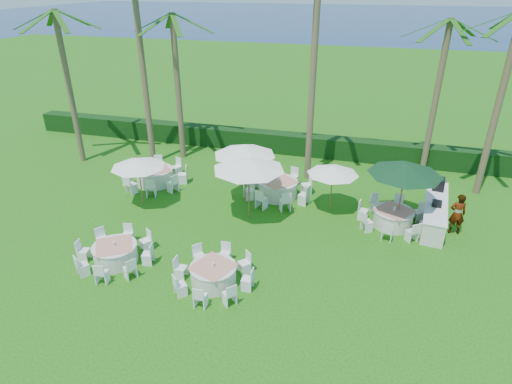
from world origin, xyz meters
TOP-DOWN VIEW (x-y plane):
  - ground at (0.00, 0.00)m, footprint 120.00×120.00m
  - hedge at (0.00, 12.00)m, footprint 34.00×1.00m
  - ocean at (0.00, 102.00)m, footprint 260.00×260.00m
  - banquet_table_a at (-3.64, -0.90)m, footprint 2.90×2.90m
  - banquet_table_b at (0.37, -1.10)m, footprint 2.85×2.85m
  - banquet_table_d at (-5.46, 5.72)m, footprint 3.27×3.27m
  - banquet_table_e at (1.02, 6.04)m, footprint 3.32×3.32m
  - banquet_table_f at (6.43, 4.68)m, footprint 3.00×3.00m
  - umbrella_a at (-4.92, 3.46)m, footprint 2.48×2.48m
  - umbrella_b at (0.25, 3.68)m, footprint 3.12×3.12m
  - umbrella_c at (-0.34, 5.02)m, footprint 2.86×2.86m
  - umbrella_d at (3.66, 5.28)m, footprint 2.31×2.31m
  - umbrella_green at (6.62, 4.82)m, footprint 3.05×3.05m
  - buffet_table at (8.17, 5.54)m, footprint 1.41×4.43m
  - staff_person at (8.92, 4.75)m, footprint 0.72×0.53m
  - palm_a at (-6.96, 8.36)m, footprint 4.20×4.39m
  - palm_b at (-5.63, 9.62)m, footprint 4.41×4.08m
  - palm_c at (2.04, 8.63)m, footprint 4.41×4.03m
  - palm_d at (8.10, 11.30)m, footprint 4.37×4.25m
  - palm_e at (10.51, 9.12)m, footprint 4.32×4.31m
  - palm_f at (-11.08, 7.46)m, footprint 4.23×4.38m

SIDE VIEW (x-z plane):
  - ground at x=0.00m, z-range 0.00..0.00m
  - ocean at x=0.00m, z-range 0.00..0.00m
  - banquet_table_b at x=0.37m, z-range -0.06..0.82m
  - banquet_table_a at x=-3.64m, z-range -0.06..0.83m
  - banquet_table_f at x=6.43m, z-range -0.06..0.85m
  - banquet_table_d at x=-5.46m, z-range -0.06..0.94m
  - banquet_table_e at x=1.02m, z-range -0.06..0.95m
  - buffet_table at x=8.17m, z-range -0.23..1.32m
  - hedge at x=0.00m, z-range 0.00..1.20m
  - staff_person at x=8.92m, z-range 0.00..1.82m
  - umbrella_d at x=3.66m, z-range 0.92..3.16m
  - umbrella_a at x=-4.92m, z-range 0.97..3.33m
  - umbrella_b at x=0.25m, z-range 1.17..4.02m
  - umbrella_green at x=6.62m, z-range 1.20..4.10m
  - umbrella_c at x=-0.34m, z-range 1.21..4.15m
  - palm_d at x=8.10m, z-range 0.44..8.40m
  - palm_b at x=-5.63m, z-range 0.45..8.50m
  - palm_f at x=-11.08m, z-range 0.45..8.71m
  - palm_e at x=10.51m, z-range 0.45..8.94m
  - palm_a at x=-6.96m, z-range 0.47..10.55m
  - palm_c at x=2.04m, z-range 0.48..11.56m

